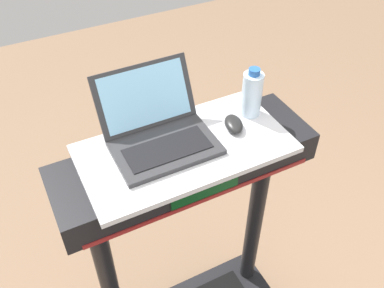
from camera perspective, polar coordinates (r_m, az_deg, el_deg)
name	(u,v)px	position (r m, az deg, el deg)	size (l,w,h in m)	color
desk_board	(185,149)	(1.40, -0.93, -0.61)	(0.69, 0.36, 0.02)	silver
laptop	(159,131)	(1.38, -4.48, 1.80)	(0.33, 0.31, 0.21)	#2D2D30
computer_mouse	(234,124)	(1.46, 5.61, 2.69)	(0.06, 0.10, 0.03)	black
water_bottle	(252,94)	(1.49, 8.03, 6.70)	(0.07, 0.07, 0.18)	silver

